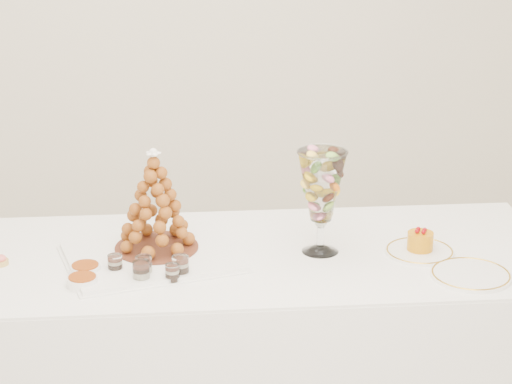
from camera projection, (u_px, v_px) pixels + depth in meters
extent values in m
cube|color=white|center=(254.00, 356.00, 3.54)|extent=(2.09, 0.93, 0.77)
cube|color=white|center=(254.00, 255.00, 3.40)|extent=(2.08, 0.93, 0.01)
cube|color=white|center=(152.00, 257.00, 3.35)|extent=(0.62, 0.52, 0.02)
cylinder|color=white|center=(320.00, 248.00, 3.42)|extent=(0.13, 0.13, 0.02)
cylinder|color=white|center=(320.00, 234.00, 3.40)|extent=(0.03, 0.03, 0.09)
sphere|color=white|center=(321.00, 222.00, 3.38)|extent=(0.04, 0.04, 0.04)
cylinder|color=white|center=(419.00, 252.00, 3.40)|extent=(0.23, 0.23, 0.01)
cylinder|color=white|center=(471.00, 275.00, 3.23)|extent=(0.26, 0.26, 0.01)
cylinder|color=tan|center=(0.00, 262.00, 3.31)|extent=(0.05, 0.05, 0.02)
ellipsoid|color=#ED6661|center=(0.00, 258.00, 3.31)|extent=(0.04, 0.04, 0.02)
cylinder|color=white|center=(115.00, 264.00, 3.24)|extent=(0.06, 0.06, 0.06)
cylinder|color=white|center=(144.00, 267.00, 3.21)|extent=(0.06, 0.06, 0.07)
cylinder|color=white|center=(180.00, 267.00, 3.21)|extent=(0.07, 0.07, 0.07)
cylinder|color=white|center=(141.00, 272.00, 3.17)|extent=(0.07, 0.07, 0.07)
cylinder|color=white|center=(172.00, 273.00, 3.18)|extent=(0.05, 0.05, 0.06)
cylinder|color=white|center=(85.00, 270.00, 3.24)|extent=(0.10, 0.10, 0.03)
cylinder|color=white|center=(82.00, 282.00, 3.16)|extent=(0.10, 0.10, 0.03)
cylinder|color=#602B19|center=(157.00, 247.00, 3.40)|extent=(0.29, 0.29, 0.01)
cone|color=brown|center=(155.00, 200.00, 3.34)|extent=(0.29, 0.29, 0.34)
sphere|color=white|center=(153.00, 154.00, 3.28)|extent=(0.03, 0.03, 0.03)
cylinder|color=orange|center=(420.00, 241.00, 3.40)|extent=(0.09, 0.09, 0.06)
sphere|color=#90050A|center=(425.00, 230.00, 3.39)|extent=(0.02, 0.02, 0.02)
sphere|color=#90050A|center=(418.00, 229.00, 3.40)|extent=(0.02, 0.02, 0.02)
sphere|color=#90050A|center=(417.00, 231.00, 3.38)|extent=(0.02, 0.02, 0.02)
sphere|color=#90050A|center=(423.00, 232.00, 3.37)|extent=(0.02, 0.02, 0.02)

